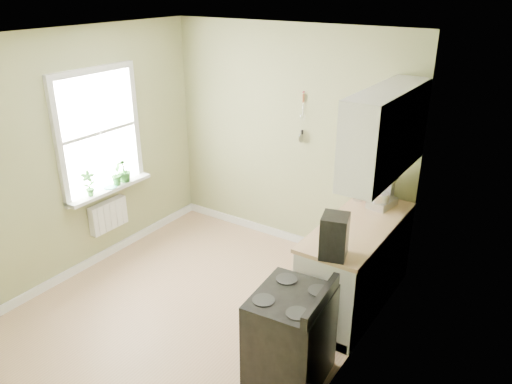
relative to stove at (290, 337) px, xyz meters
The scene contains 21 objects.
floor 1.38m from the stove, 166.23° to the left, with size 3.20×3.60×0.02m, color tan.
ceiling 2.64m from the stove, 166.23° to the left, with size 3.20×3.60×0.02m, color white.
wall_back 2.65m from the stove, 121.03° to the left, with size 3.20×0.02×2.70m, color tan.
wall_left 3.05m from the stove, behind, with size 0.02×3.60×2.70m, color tan.
wall_right 1.04m from the stove, 43.22° to the left, with size 0.02×3.60×2.70m, color tan.
base_cabinets 1.31m from the stove, 89.00° to the left, with size 0.60×1.60×0.87m, color white.
countertop 1.39m from the stove, 89.43° to the left, with size 0.64×1.60×0.04m, color tan.
upper_cabinets 2.01m from the stove, 84.02° to the left, with size 0.35×1.40×0.80m, color white.
window 3.14m from the stove, 167.91° to the left, with size 0.06×1.14×1.44m.
window_sill 2.89m from the stove, 167.60° to the left, with size 0.18×1.14×0.04m, color white.
radiator 2.88m from the stove, 168.70° to the left, with size 0.12×0.50×0.35m, color white.
wall_utensils 2.62m from the stove, 117.23° to the left, with size 0.02×0.14×0.58m.
stove is the anchor object (origin of this frame).
stand_mixer 1.97m from the stove, 88.57° to the left, with size 0.26×0.37×0.42m.
kettle 1.96m from the stove, 97.01° to the left, with size 0.20×0.12×0.20m.
coffee_maker 0.91m from the stove, 84.58° to the left, with size 0.28×0.30×0.39m.
red_tray 2.15m from the stove, 96.37° to the left, with size 0.36×0.36×0.02m, color #AF263B.
jar 1.07m from the stove, 95.09° to the left, with size 0.07×0.07×0.07m.
plant_a 2.87m from the stove, behind, with size 0.16×0.11×0.30m, color #296423.
plant_b 2.93m from the stove, 165.40° to the left, with size 0.15×0.12×0.27m, color #296423.
plant_c 2.97m from the stove, 163.07° to the left, with size 0.16×0.16×0.28m, color #296423.
Camera 1 is at (2.86, -3.22, 3.15)m, focal length 35.00 mm.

